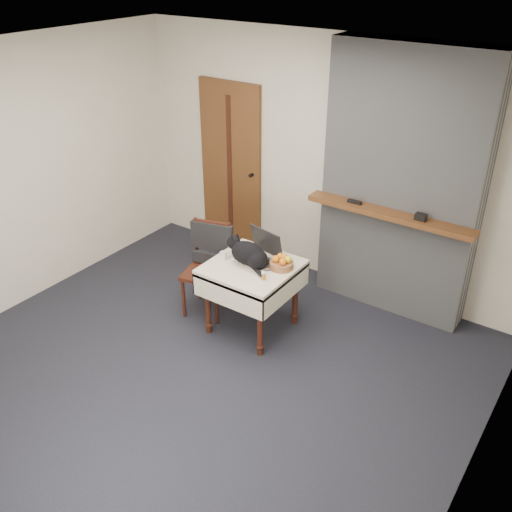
{
  "coord_description": "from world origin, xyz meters",
  "views": [
    {
      "loc": [
        2.62,
        -3.04,
        3.32
      ],
      "look_at": [
        0.08,
        0.64,
        0.85
      ],
      "focal_mm": 40.0,
      "sensor_mm": 36.0,
      "label": 1
    }
  ],
  "objects": [
    {
      "name": "door",
      "position": [
        -1.2,
        1.97,
        1.0
      ],
      "size": [
        0.82,
        0.1,
        2.0
      ],
      "color": "brown",
      "rests_on": "ground"
    },
    {
      "name": "cream_jar",
      "position": [
        -0.29,
        0.63,
        0.74
      ],
      "size": [
        0.06,
        0.06,
        0.07
      ],
      "primitive_type": "cylinder",
      "color": "silver",
      "rests_on": "side_table"
    },
    {
      "name": "laptop",
      "position": [
        -0.01,
        0.82,
        0.77
      ],
      "size": [
        0.44,
        0.39,
        0.28
      ],
      "rotation": [
        0.0,
        0.0,
        -0.2
      ],
      "color": "#B7B7BC",
      "rests_on": "side_table"
    },
    {
      "name": "ground",
      "position": [
        0.0,
        0.0,
        0.0
      ],
      "size": [
        4.5,
        4.5,
        0.0
      ],
      "primitive_type": "plane",
      "color": "black",
      "rests_on": "ground"
    },
    {
      "name": "side_table",
      "position": [
        -0.0,
        0.69,
        0.59
      ],
      "size": [
        0.78,
        0.78,
        0.7
      ],
      "color": "#3D1E10",
      "rests_on": "ground"
    },
    {
      "name": "cat",
      "position": [
        -0.03,
        0.68,
        0.81
      ],
      "size": [
        0.53,
        0.28,
        0.26
      ],
      "rotation": [
        0.0,
        0.0,
        -0.11
      ],
      "color": "black",
      "rests_on": "side_table"
    },
    {
      "name": "fruit_basket",
      "position": [
        0.25,
        0.8,
        0.75
      ],
      "size": [
        0.22,
        0.22,
        0.13
      ],
      "color": "#945E3B",
      "rests_on": "side_table"
    },
    {
      "name": "room_shell",
      "position": [
        0.0,
        0.46,
        1.76
      ],
      "size": [
        4.52,
        4.01,
        2.61
      ],
      "color": "beige",
      "rests_on": "ground"
    },
    {
      "name": "pill_bottle",
      "position": [
        0.23,
        0.53,
        0.74
      ],
      "size": [
        0.04,
        0.04,
        0.08
      ],
      "color": "#B65F16",
      "rests_on": "side_table"
    },
    {
      "name": "desk_clutter",
      "position": [
        0.22,
        0.77,
        0.7
      ],
      "size": [
        0.12,
        0.08,
        0.01
      ],
      "primitive_type": "cube",
      "rotation": [
        0.0,
        0.0,
        0.55
      ],
      "color": "black",
      "rests_on": "side_table"
    },
    {
      "name": "chimney",
      "position": [
        0.9,
        1.85,
        1.3
      ],
      "size": [
        1.62,
        0.48,
        2.6
      ],
      "color": "gray",
      "rests_on": "ground"
    },
    {
      "name": "chair",
      "position": [
        -0.57,
        0.76,
        0.6
      ],
      "size": [
        0.51,
        0.51,
        0.94
      ],
      "rotation": [
        0.0,
        0.0,
        0.26
      ],
      "color": "#3D1E10",
      "rests_on": "ground"
    }
  ]
}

